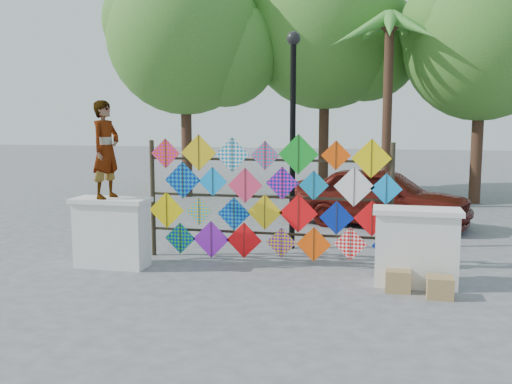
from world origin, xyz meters
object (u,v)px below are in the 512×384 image
vendor_woman (106,150)px  sedan (381,196)px  lamppost (293,120)px  kite_rack (269,199)px

vendor_woman → sedan: size_ratio=0.40×
sedan → vendor_woman: bearing=151.3°
lamppost → vendor_woman: bearing=-144.3°
kite_rack → lamppost: size_ratio=1.09×
kite_rack → vendor_woman: size_ratio=2.76×
vendor_woman → sedan: (4.86, 5.15, -1.41)m
kite_rack → lamppost: (0.24, 1.27, 1.47)m
lamppost → sedan: bearing=58.6°
vendor_woman → lamppost: size_ratio=0.40×
kite_rack → sedan: kite_rack is taller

